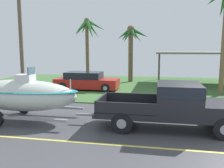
{
  "coord_description": "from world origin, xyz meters",
  "views": [
    {
      "loc": [
        -2.04,
        -9.43,
        3.15
      ],
      "look_at": [
        -4.13,
        1.34,
        1.57
      ],
      "focal_mm": 39.6,
      "sensor_mm": 36.0,
      "label": 1
    }
  ],
  "objects": [
    {
      "name": "palm_tree_near_right",
      "position": [
        -8.55,
        12.5,
        4.49
      ],
      "size": [
        3.01,
        2.6,
        5.88
      ],
      "color": "brown",
      "rests_on": "ground"
    },
    {
      "name": "palm_tree_near_left",
      "position": [
        -4.7,
        13.47,
        3.83
      ],
      "size": [
        3.07,
        3.04,
        5.24
      ],
      "color": "brown",
      "rests_on": "ground"
    },
    {
      "name": "parked_sedan_near",
      "position": [
        -7.52,
        8.49,
        0.67
      ],
      "size": [
        4.77,
        1.95,
        1.38
      ],
      "color": "#B21E19",
      "rests_on": "ground"
    },
    {
      "name": "pickup_truck_towing",
      "position": [
        -1.33,
        0.29,
        1.02
      ],
      "size": [
        5.69,
        2.12,
        1.82
      ],
      "color": "black",
      "rests_on": "ground"
    },
    {
      "name": "ground",
      "position": [
        0.0,
        8.38,
        -0.01
      ],
      "size": [
        36.0,
        22.0,
        0.11
      ],
      "color": "#424247"
    },
    {
      "name": "carport_awning",
      "position": [
        1.62,
        12.98,
        2.74
      ],
      "size": [
        7.94,
        5.97,
        2.85
      ],
      "color": "#4C4238",
      "rests_on": "ground"
    },
    {
      "name": "utility_pole",
      "position": [
        -10.69,
        4.97,
        3.75
      ],
      "size": [
        0.24,
        1.8,
        7.21
      ],
      "color": "brown",
      "rests_on": "ground"
    },
    {
      "name": "boat_on_trailer",
      "position": [
        -8.04,
        0.29,
        1.13
      ],
      "size": [
        6.31,
        2.39,
        2.36
      ],
      "color": "gray",
      "rests_on": "ground"
    }
  ]
}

